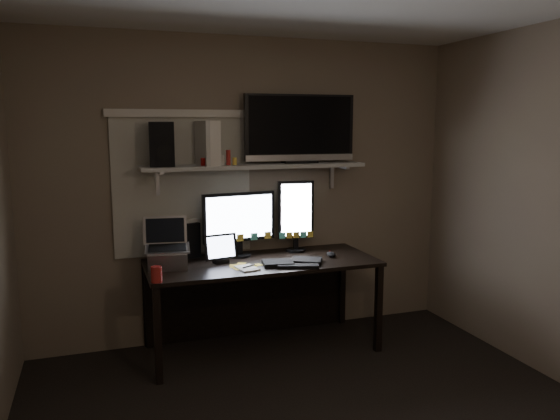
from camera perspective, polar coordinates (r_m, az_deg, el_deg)
name	(u,v)px	position (r m, az deg, el deg)	size (l,w,h in m)	color
back_wall	(249,190)	(4.58, -3.30, 2.09)	(3.60, 3.60, 0.00)	#6B5A4D
window_blinds	(183,187)	(4.44, -10.10, 2.41)	(1.10, 0.02, 1.10)	beige
desk	(258,278)	(4.48, -2.34, -7.16)	(1.80, 0.75, 0.73)	black
wall_shelf	(254,166)	(4.39, -2.70, 4.63)	(1.80, 0.35, 0.03)	#A0A09C
monitor_landscape	(239,224)	(4.43, -4.29, -1.43)	(0.61, 0.06, 0.54)	black
monitor_portrait	(296,216)	(4.59, 1.67, -0.60)	(0.30, 0.06, 0.61)	black
keyboard	(292,262)	(4.23, 1.30, -5.44)	(0.47, 0.19, 0.03)	black
mouse	(331,254)	(4.46, 5.37, -4.63)	(0.07, 0.11, 0.04)	black
notepad	(247,268)	(4.09, -3.47, -6.09)	(0.13, 0.19, 0.01)	silver
tablet	(221,248)	(4.25, -6.23, -4.01)	(0.26, 0.11, 0.23)	black
file_sorter	(184,240)	(4.43, -9.99, -3.06)	(0.24, 0.11, 0.31)	black
laptop	(167,244)	(4.15, -11.69, -3.50)	(0.33, 0.27, 0.37)	#ACACB1
cup	(157,274)	(3.83, -12.78, -6.57)	(0.08, 0.08, 0.11)	maroon
sticky_notes	(248,266)	(4.16, -3.37, -5.89)	(0.27, 0.20, 0.00)	gold
tv	(300,129)	(4.51, 2.06, 8.46)	(0.92, 0.17, 0.55)	black
game_console	(208,143)	(4.28, -7.57, 6.95)	(0.09, 0.29, 0.34)	beige
speaker	(162,144)	(4.23, -12.21, 6.74)	(0.18, 0.22, 0.33)	black
bottles	(219,157)	(4.26, -6.41, 5.57)	(0.21, 0.05, 0.14)	#A50F0C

